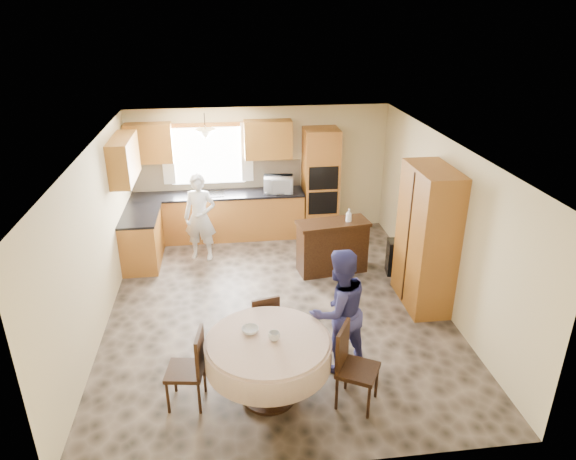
{
  "coord_description": "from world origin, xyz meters",
  "views": [
    {
      "loc": [
        -0.68,
        -6.69,
        4.24
      ],
      "look_at": [
        0.21,
        0.3,
        1.14
      ],
      "focal_mm": 32.0,
      "sensor_mm": 36.0,
      "label": 1
    }
  ],
  "objects_px": {
    "chair_left": "(191,365)",
    "person_sink": "(200,217)",
    "chair_back": "(264,321)",
    "cupboard": "(427,238)",
    "chair_right": "(351,362)",
    "dining_table": "(268,352)",
    "oven_tower": "(320,183)",
    "sideboard": "(332,248)",
    "person_dining": "(339,311)"
  },
  "relations": [
    {
      "from": "chair_back",
      "to": "person_dining",
      "type": "distance_m",
      "value": 1.02
    },
    {
      "from": "cupboard",
      "to": "person_dining",
      "type": "xyz_separation_m",
      "value": [
        -1.61,
        -1.34,
        -0.27
      ]
    },
    {
      "from": "chair_left",
      "to": "person_sink",
      "type": "distance_m",
      "value": 3.77
    },
    {
      "from": "dining_table",
      "to": "person_sink",
      "type": "bearing_deg",
      "value": 102.82
    },
    {
      "from": "chair_left",
      "to": "person_sink",
      "type": "relative_size",
      "value": 0.6
    },
    {
      "from": "chair_right",
      "to": "person_sink",
      "type": "relative_size",
      "value": 0.63
    },
    {
      "from": "dining_table",
      "to": "sideboard",
      "type": "bearing_deg",
      "value": 65.48
    },
    {
      "from": "sideboard",
      "to": "cupboard",
      "type": "height_order",
      "value": "cupboard"
    },
    {
      "from": "sideboard",
      "to": "dining_table",
      "type": "xyz_separation_m",
      "value": [
        -1.37,
        -3.0,
        0.21
      ]
    },
    {
      "from": "dining_table",
      "to": "chair_back",
      "type": "bearing_deg",
      "value": 88.57
    },
    {
      "from": "oven_tower",
      "to": "chair_right",
      "type": "xyz_separation_m",
      "value": [
        -0.53,
        -4.82,
        -0.51
      ]
    },
    {
      "from": "cupboard",
      "to": "chair_right",
      "type": "relative_size",
      "value": 2.17
    },
    {
      "from": "sideboard",
      "to": "person_sink",
      "type": "relative_size",
      "value": 0.76
    },
    {
      "from": "chair_right",
      "to": "sideboard",
      "type": "bearing_deg",
      "value": 21.73
    },
    {
      "from": "cupboard",
      "to": "chair_back",
      "type": "xyz_separation_m",
      "value": [
        -2.5,
        -0.96,
        -0.59
      ]
    },
    {
      "from": "cupboard",
      "to": "dining_table",
      "type": "distance_m",
      "value": 3.15
    },
    {
      "from": "cupboard",
      "to": "chair_left",
      "type": "distance_m",
      "value": 3.88
    },
    {
      "from": "cupboard",
      "to": "chair_right",
      "type": "distance_m",
      "value": 2.62
    },
    {
      "from": "oven_tower",
      "to": "chair_back",
      "type": "xyz_separation_m",
      "value": [
        -1.43,
        -3.78,
        -0.57
      ]
    },
    {
      "from": "dining_table",
      "to": "chair_left",
      "type": "bearing_deg",
      "value": 178.09
    },
    {
      "from": "cupboard",
      "to": "dining_table",
      "type": "relative_size",
      "value": 1.51
    },
    {
      "from": "oven_tower",
      "to": "chair_back",
      "type": "distance_m",
      "value": 4.08
    },
    {
      "from": "chair_back",
      "to": "chair_right",
      "type": "xyz_separation_m",
      "value": [
        0.9,
        -1.04,
        0.06
      ]
    },
    {
      "from": "sideboard",
      "to": "person_sink",
      "type": "xyz_separation_m",
      "value": [
        -2.23,
        0.79,
        0.36
      ]
    },
    {
      "from": "oven_tower",
      "to": "cupboard",
      "type": "bearing_deg",
      "value": -69.19
    },
    {
      "from": "oven_tower",
      "to": "person_sink",
      "type": "relative_size",
      "value": 1.34
    },
    {
      "from": "dining_table",
      "to": "oven_tower",
      "type": "bearing_deg",
      "value": 72.6
    },
    {
      "from": "sideboard",
      "to": "chair_right",
      "type": "height_order",
      "value": "chair_right"
    },
    {
      "from": "sideboard",
      "to": "chair_back",
      "type": "bearing_deg",
      "value": -130.34
    },
    {
      "from": "sideboard",
      "to": "dining_table",
      "type": "distance_m",
      "value": 3.31
    },
    {
      "from": "chair_right",
      "to": "person_sink",
      "type": "xyz_separation_m",
      "value": [
        -1.78,
        3.97,
        0.24
      ]
    },
    {
      "from": "dining_table",
      "to": "chair_right",
      "type": "relative_size",
      "value": 1.44
    },
    {
      "from": "oven_tower",
      "to": "dining_table",
      "type": "xyz_separation_m",
      "value": [
        -1.45,
        -4.64,
        -0.42
      ]
    },
    {
      "from": "cupboard",
      "to": "person_sink",
      "type": "xyz_separation_m",
      "value": [
        -3.39,
        1.96,
        -0.29
      ]
    },
    {
      "from": "oven_tower",
      "to": "dining_table",
      "type": "relative_size",
      "value": 1.48
    },
    {
      "from": "dining_table",
      "to": "person_dining",
      "type": "bearing_deg",
      "value": 28.02
    },
    {
      "from": "cupboard",
      "to": "person_dining",
      "type": "distance_m",
      "value": 2.12
    },
    {
      "from": "chair_back",
      "to": "person_sink",
      "type": "height_order",
      "value": "person_sink"
    },
    {
      "from": "dining_table",
      "to": "chair_left",
      "type": "height_order",
      "value": "chair_left"
    },
    {
      "from": "sideboard",
      "to": "person_sink",
      "type": "height_order",
      "value": "person_sink"
    },
    {
      "from": "dining_table",
      "to": "chair_back",
      "type": "height_order",
      "value": "chair_back"
    },
    {
      "from": "oven_tower",
      "to": "chair_right",
      "type": "height_order",
      "value": "oven_tower"
    },
    {
      "from": "cupboard",
      "to": "person_dining",
      "type": "height_order",
      "value": "cupboard"
    },
    {
      "from": "oven_tower",
      "to": "cupboard",
      "type": "distance_m",
      "value": 3.01
    },
    {
      "from": "sideboard",
      "to": "cupboard",
      "type": "bearing_deg",
      "value": -53.58
    },
    {
      "from": "oven_tower",
      "to": "chair_back",
      "type": "height_order",
      "value": "oven_tower"
    },
    {
      "from": "chair_left",
      "to": "chair_right",
      "type": "height_order",
      "value": "chair_right"
    },
    {
      "from": "person_dining",
      "to": "cupboard",
      "type": "bearing_deg",
      "value": -162.05
    },
    {
      "from": "dining_table",
      "to": "person_sink",
      "type": "relative_size",
      "value": 0.9
    },
    {
      "from": "sideboard",
      "to": "chair_left",
      "type": "relative_size",
      "value": 1.26
    }
  ]
}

